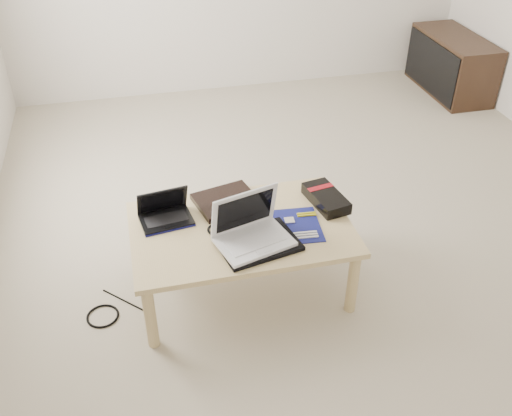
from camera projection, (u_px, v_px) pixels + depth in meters
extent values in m
plane|color=#B2A990|center=(309.00, 205.00, 3.70)|extent=(4.00, 4.00, 0.00)
cube|color=tan|center=(241.00, 229.00, 2.86)|extent=(1.10, 0.70, 0.03)
cylinder|color=tan|center=(150.00, 317.00, 2.64)|extent=(0.06, 0.06, 0.37)
cylinder|color=tan|center=(353.00, 282.00, 2.83)|extent=(0.06, 0.06, 0.37)
cylinder|color=tan|center=(141.00, 239.00, 3.12)|extent=(0.06, 0.06, 0.37)
cylinder|color=tan|center=(315.00, 214.00, 3.31)|extent=(0.06, 0.06, 0.37)
cube|color=#3A2717|center=(452.00, 64.00, 5.05)|extent=(0.40, 0.90, 0.50)
cube|color=black|center=(431.00, 66.00, 5.01)|extent=(0.02, 0.86, 0.44)
cube|color=black|center=(226.00, 201.00, 3.01)|extent=(0.36, 0.33, 0.03)
cube|color=black|center=(166.00, 220.00, 2.88)|extent=(0.28, 0.21, 0.02)
cube|color=black|center=(166.00, 219.00, 2.88)|extent=(0.22, 0.13, 0.00)
cube|color=black|center=(170.00, 226.00, 2.83)|extent=(0.06, 0.03, 0.00)
cube|color=black|center=(162.00, 200.00, 2.87)|extent=(0.26, 0.11, 0.16)
cube|color=black|center=(163.00, 201.00, 2.87)|extent=(0.22, 0.09, 0.13)
cube|color=#0C0D44|center=(171.00, 230.00, 2.82)|extent=(0.26, 0.05, 0.01)
cube|color=black|center=(251.00, 230.00, 2.82)|extent=(0.27, 0.23, 0.01)
cube|color=white|center=(251.00, 229.00, 2.82)|extent=(0.21, 0.18, 0.00)
cube|color=silver|center=(261.00, 213.00, 2.93)|extent=(0.10, 0.20, 0.02)
cube|color=#9E9EA3|center=(261.00, 212.00, 2.93)|extent=(0.08, 0.16, 0.00)
cube|color=black|center=(258.00, 243.00, 2.73)|extent=(0.42, 0.34, 0.02)
cube|color=silver|center=(254.00, 242.00, 2.71)|extent=(0.39, 0.32, 0.02)
cube|color=silver|center=(255.00, 240.00, 2.70)|extent=(0.31, 0.20, 0.00)
cube|color=silver|center=(264.00, 251.00, 2.64)|extent=(0.08, 0.05, 0.00)
cube|color=silver|center=(244.00, 210.00, 2.71)|extent=(0.34, 0.14, 0.23)
cube|color=black|center=(245.00, 211.00, 2.70)|extent=(0.29, 0.11, 0.18)
cube|color=#0C1252|center=(297.00, 226.00, 2.85)|extent=(0.26, 0.31, 0.01)
cube|color=silver|center=(289.00, 220.00, 2.88)|extent=(0.05, 0.05, 0.01)
cube|color=gold|center=(306.00, 213.00, 2.93)|extent=(0.10, 0.02, 0.01)
cube|color=gold|center=(307.00, 215.00, 2.91)|extent=(0.10, 0.02, 0.01)
cube|color=silver|center=(303.00, 233.00, 2.80)|extent=(0.14, 0.02, 0.01)
cube|color=silver|center=(304.00, 235.00, 2.78)|extent=(0.14, 0.02, 0.01)
cube|color=silver|center=(305.00, 237.00, 2.77)|extent=(0.14, 0.02, 0.01)
cube|color=black|center=(287.00, 232.00, 2.80)|extent=(0.03, 0.03, 0.01)
cube|color=black|center=(326.00, 198.00, 3.00)|extent=(0.19, 0.31, 0.06)
cube|color=maroon|center=(321.00, 187.00, 3.03)|extent=(0.15, 0.06, 0.00)
torus|color=black|center=(218.00, 229.00, 2.82)|extent=(0.12, 0.12, 0.01)
torus|color=black|center=(103.00, 316.00, 2.89)|extent=(0.21, 0.21, 0.01)
cylinder|color=black|center=(127.00, 302.00, 2.97)|extent=(0.24, 0.24, 0.01)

